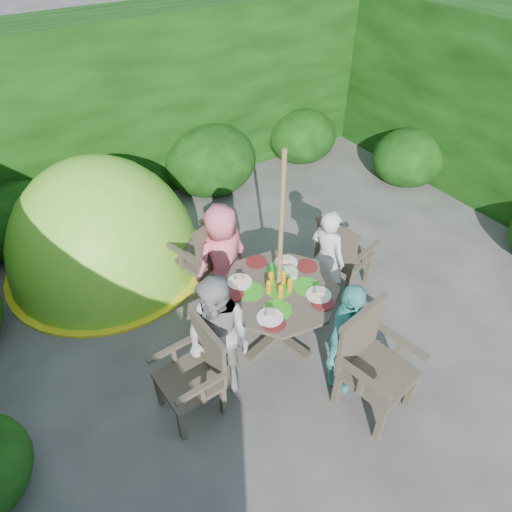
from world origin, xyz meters
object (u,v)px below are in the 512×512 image
patio_table (278,297)px  garden_chair_left (196,371)px  garden_chair_front (371,362)px  dome_tent (110,264)px  garden_chair_right (341,254)px  child_front (345,338)px  child_back (223,257)px  parasol_pole (280,258)px  child_left (219,338)px  garden_chair_back (206,253)px  child_right (327,258)px

patio_table → garden_chair_left: garden_chair_left is taller
garden_chair_left → garden_chair_front: 1.54m
garden_chair_left → dome_tent: bearing=177.9°
garden_chair_right → garden_chair_front: garden_chair_front is taller
child_front → child_back: bearing=76.2°
patio_table → dome_tent: dome_tent is taller
garden_chair_right → garden_chair_left: bearing=89.6°
patio_table → parasol_pole: 0.50m
garden_chair_left → garden_chair_right: bearing=100.7°
patio_table → child_back: (-0.18, 0.78, 0.05)m
garden_chair_left → child_left: (0.29, 0.08, 0.18)m
garden_chair_front → child_front: (-0.07, 0.28, 0.08)m
parasol_pole → child_back: parasol_pole is taller
garden_chair_left → child_front: bearing=64.8°
garden_chair_front → dome_tent: 3.52m
child_left → child_back: size_ratio=1.03×
patio_table → garden_chair_back: garden_chair_back is taller
child_left → child_front: bearing=34.3°
garden_chair_left → parasol_pole: bearing=101.1°
garden_chair_right → child_front: 1.36m
parasol_pole → child_left: (-0.78, -0.18, -0.43)m
patio_table → garden_chair_front: bearing=-76.9°
garden_chair_back → child_front: bearing=86.5°
patio_table → garden_chair_front: 1.09m
garden_chair_right → garden_chair_left: garden_chair_right is taller
child_left → garden_chair_back: bearing=132.9°
garden_chair_left → child_left: bearing=103.2°
child_front → garden_chair_back: bearing=76.0°
parasol_pole → child_front: bearing=-77.0°
garden_chair_right → dome_tent: bearing=34.9°
garden_chair_left → child_back: 1.38m
child_front → dome_tent: (-1.27, 2.93, -0.63)m
garden_chair_back → garden_chair_front: 2.18m
garden_chair_right → garden_chair_front: (-0.82, -1.31, 0.05)m
parasol_pole → garden_chair_right: parasol_pole is taller
parasol_pole → garden_chair_right: 1.25m
garden_chair_right → child_front: child_front is taller
child_right → child_back: child_back is taller
child_back → dome_tent: bearing=-62.1°
parasol_pole → garden_chair_front: (0.25, -1.06, -0.55)m
patio_table → child_front: bearing=-77.3°
garden_chair_right → child_left: bearing=89.2°
child_back → child_left: bearing=52.3°
parasol_pole → child_front: size_ratio=1.76×
garden_chair_right → child_left: (-1.85, -0.43, 0.17)m
child_back → garden_chair_front: bearing=97.4°
garden_chair_back → child_back: child_back is taller
dome_tent → garden_chair_right: bearing=-30.7°
patio_table → child_front: size_ratio=1.17×
garden_chair_front → dome_tent: bearing=103.0°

